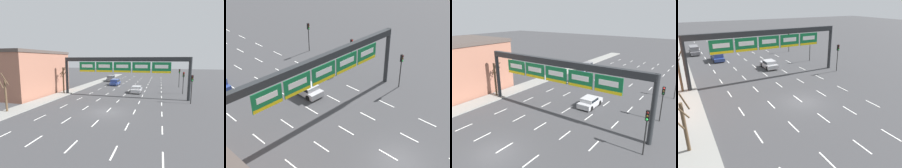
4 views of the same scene
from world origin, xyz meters
The scene contains 7 objects.
ground_plane centered at (0.00, 0.00, 0.00)m, with size 220.00×220.00×0.00m, color #3D3D3F.
lane_dashes centered at (0.00, 13.50, 0.00)m, with size 13.32×67.00×0.01m.
sign_gantry centered at (0.00, 9.24, 5.61)m, with size 21.89×0.70×6.86m.
car_silver centered at (1.87, 13.83, 0.72)m, with size 1.85×3.92×1.34m.
traffic_light_near_gantry centered at (10.72, 7.22, 3.04)m, with size 0.30×0.35×4.23m.
traffic_light_mid_block centered at (10.45, 14.72, 2.99)m, with size 0.30×0.35×4.16m.
traffic_light_far_end centered at (10.57, 23.35, 3.08)m, with size 0.30×0.35×4.29m.
Camera 2 is at (-17.92, -10.23, 18.57)m, focal length 50.00 mm.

